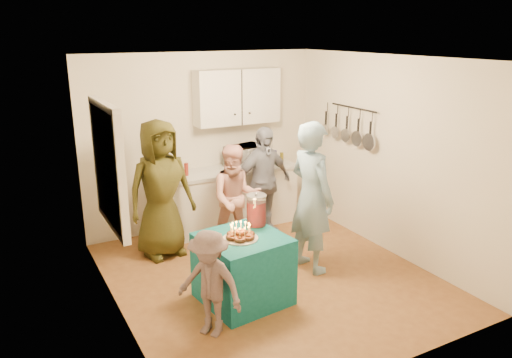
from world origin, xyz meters
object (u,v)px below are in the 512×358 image
counter (225,200)px  party_table (243,269)px  microwave (246,156)px  man_birthday (312,197)px  woman_back_right (263,182)px  punch_jar (256,211)px  woman_back_left (161,189)px  child_near_left (210,284)px  woman_back_center (236,198)px

counter → party_table: (-0.74, -2.04, -0.05)m
microwave → man_birthday: man_birthday is taller
counter → woman_back_right: woman_back_right is taller
punch_jar → party_table: bearing=-141.9°
microwave → punch_jar: (-0.81, -1.81, -0.14)m
man_birthday → punch_jar: bearing=88.7°
man_birthday → woman_back_left: 1.96m
microwave → child_near_left: 3.02m
party_table → woman_back_center: bearing=66.7°
punch_jar → counter: bearing=76.1°
party_table → man_birthday: (1.10, 0.30, 0.56)m
woman_back_center → microwave: bearing=73.2°
man_birthday → child_near_left: (-1.67, -0.72, -0.39)m
counter → woman_back_left: woman_back_left is taller
child_near_left → microwave: bearing=111.8°
microwave → child_near_left: microwave is taller
woman_back_left → man_birthday: bearing=-47.7°
man_birthday → child_near_left: bearing=106.8°
woman_back_right → child_near_left: size_ratio=1.47×
child_near_left → punch_jar: bearing=92.9°
party_table → man_birthday: size_ratio=0.45×
child_near_left → party_table: bearing=92.2°
microwave → woman_back_left: bearing=-176.7°
woman_back_right → child_near_left: 2.58m
microwave → punch_jar: size_ratio=1.71×
microwave → man_birthday: size_ratio=0.31×
punch_jar → woman_back_center: 1.07m
party_table → child_near_left: size_ratio=0.78×
woman_back_left → woman_back_center: 1.00m
party_table → woman_back_center: (0.54, 1.24, 0.35)m
man_birthday → woman_back_left: (-1.49, 1.27, -0.03)m
party_table → punch_jar: punch_jar is taller
woman_back_left → woman_back_right: bearing=-9.0°
woman_back_right → party_table: bearing=-132.5°
microwave → woman_back_center: bearing=-139.5°
woman_back_left → microwave: bearing=10.1°
woman_back_center → child_near_left: 2.01m
punch_jar → woman_back_left: (-0.68, 1.35, -0.02)m
woman_back_left → child_near_left: (-0.18, -1.99, -0.37)m
woman_back_left → punch_jar: bearing=-70.4°
counter → man_birthday: (0.36, -1.74, 0.51)m
party_table → woman_back_left: size_ratio=0.47×
counter → woman_back_right: bearing=-54.3°
party_table → woman_back_right: (1.10, 1.52, 0.42)m
microwave → child_near_left: bearing=-138.3°
counter → party_table: 2.17m
party_table → woman_back_right: bearing=54.1°
party_table → woman_back_left: woman_back_left is taller
woman_back_center → woman_back_right: bearing=44.8°
counter → child_near_left: child_near_left is taller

